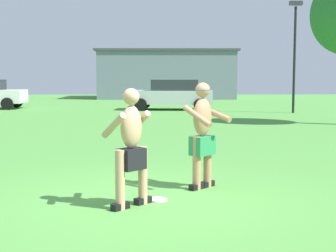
# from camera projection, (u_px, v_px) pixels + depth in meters

# --- Properties ---
(ground_plane) EXTENTS (80.00, 80.00, 0.00)m
(ground_plane) POSITION_uv_depth(u_px,v_px,m) (149.00, 202.00, 7.02)
(ground_plane) COLOR #4C8E3D
(player_with_cap) EXTENTS (0.78, 0.85, 1.69)m
(player_with_cap) POSITION_uv_depth(u_px,v_px,m) (203.00, 130.00, 7.77)
(player_with_cap) COLOR black
(player_with_cap) RESTS_ON ground_plane
(player_in_black) EXTENTS (0.70, 0.79, 1.62)m
(player_in_black) POSITION_uv_depth(u_px,v_px,m) (131.00, 145.00, 6.68)
(player_in_black) COLOR black
(player_in_black) RESTS_ON ground_plane
(frisbee) EXTENTS (0.27, 0.27, 0.03)m
(frisbee) POSITION_uv_depth(u_px,v_px,m) (158.00, 200.00, 7.08)
(frisbee) COLOR white
(frisbee) RESTS_ON ground_plane
(car_silver_near_post) EXTENTS (4.43, 2.31, 1.58)m
(car_silver_near_post) POSITION_uv_depth(u_px,v_px,m) (172.00, 94.00, 25.79)
(car_silver_near_post) COLOR silver
(car_silver_near_post) RESTS_ON ground_plane
(lamp_post) EXTENTS (0.60, 0.24, 5.28)m
(lamp_post) POSITION_uv_depth(u_px,v_px,m) (295.00, 44.00, 23.35)
(lamp_post) COLOR black
(lamp_post) RESTS_ON ground_plane
(outbuilding_behind_lot) EXTENTS (10.86, 6.42, 3.80)m
(outbuilding_behind_lot) POSITION_uv_depth(u_px,v_px,m) (166.00, 74.00, 39.47)
(outbuilding_behind_lot) COLOR slate
(outbuilding_behind_lot) RESTS_ON ground_plane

